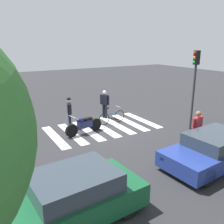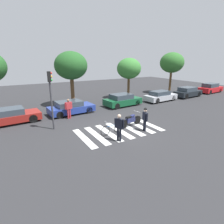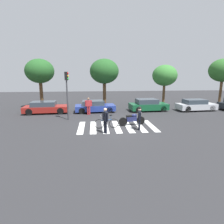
% 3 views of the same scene
% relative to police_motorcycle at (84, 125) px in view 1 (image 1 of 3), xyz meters
% --- Properties ---
extents(ground_plane, '(60.00, 60.00, 0.00)m').
position_rel_police_motorcycle_xyz_m(ground_plane, '(-1.24, -0.30, -0.46)').
color(ground_plane, '#2B2B2D').
extents(police_motorcycle, '(2.13, 0.67, 1.05)m').
position_rel_police_motorcycle_xyz_m(police_motorcycle, '(0.00, 0.00, 0.00)').
color(police_motorcycle, black).
rests_on(police_motorcycle, ground_plane).
extents(leaning_bicycle, '(1.79, 0.46, 1.01)m').
position_rel_police_motorcycle_xyz_m(leaning_bicycle, '(-2.04, -0.65, -0.08)').
color(leaning_bicycle, black).
rests_on(leaning_bicycle, ground_plane).
extents(officer_on_foot, '(0.31, 0.64, 1.72)m').
position_rel_police_motorcycle_xyz_m(officer_on_foot, '(0.28, -1.28, 0.52)').
color(officer_on_foot, black).
rests_on(officer_on_foot, ground_plane).
extents(officer_by_motorcycle, '(0.38, 0.65, 1.75)m').
position_rel_police_motorcycle_xyz_m(officer_by_motorcycle, '(-2.20, -1.80, 0.54)').
color(officer_by_motorcycle, black).
rests_on(officer_by_motorcycle, ground_plane).
extents(pedestrian_bystander, '(0.68, 0.28, 1.72)m').
position_rel_police_motorcycle_xyz_m(pedestrian_bystander, '(-3.50, 4.17, 0.52)').
color(pedestrian_bystander, '#B22D33').
rests_on(pedestrian_bystander, ground_plane).
extents(crosswalk_stripes, '(5.85, 3.39, 0.01)m').
position_rel_police_motorcycle_xyz_m(crosswalk_stripes, '(-1.24, -0.30, -0.46)').
color(crosswalk_stripes, silver).
rests_on(crosswalk_stripes, ground_plane).
extents(car_blue_hatchback, '(4.26, 2.10, 1.23)m').
position_rel_police_motorcycle_xyz_m(car_blue_hatchback, '(-2.90, 5.49, 0.13)').
color(car_blue_hatchback, black).
rests_on(car_blue_hatchback, ground_plane).
extents(car_green_compact, '(4.16, 2.13, 1.32)m').
position_rel_police_motorcycle_xyz_m(car_green_compact, '(2.91, 5.57, 0.17)').
color(car_green_compact, black).
rests_on(car_green_compact, ground_plane).
extents(traffic_light_pole, '(0.35, 0.28, 4.16)m').
position_rel_police_motorcycle_xyz_m(traffic_light_pole, '(-5.23, 2.31, 2.33)').
color(traffic_light_pole, '#38383D').
rests_on(traffic_light_pole, ground_plane).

